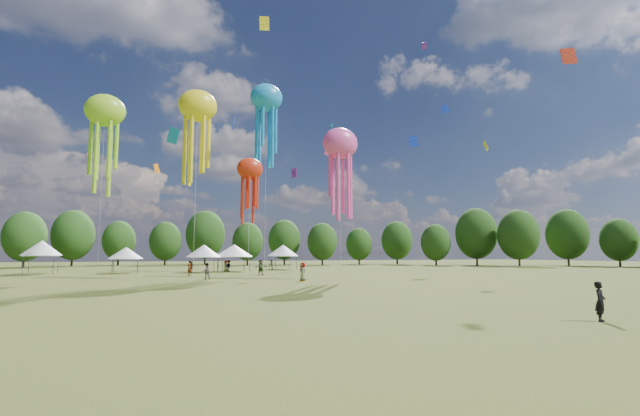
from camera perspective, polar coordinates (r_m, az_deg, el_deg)
name	(u,v)px	position (r m, az deg, el deg)	size (l,w,h in m)	color
ground	(406,322)	(18.47, 10.84, -14.01)	(300.00, 300.00, 0.00)	#384416
observer_main	(600,301)	(21.26, 32.00, -10.02)	(0.57, 0.38, 1.57)	black
spectator_near	(206,271)	(48.81, -14.20, -7.78)	(0.82, 0.64, 1.68)	gray
spectators_far	(245,267)	(61.74, -9.51, -7.39)	(15.10, 30.40, 1.90)	gray
festival_tents	(191,251)	(69.61, -16.01, -5.21)	(39.74, 11.62, 4.44)	#47474C
show_kites	(225,131)	(57.03, -11.95, 9.49)	(28.11, 23.06, 27.75)	yellow
small_kites	(212,45)	(64.52, -13.56, 19.46)	(75.28, 63.21, 45.08)	yellow
treeline	(181,230)	(78.29, -17.27, -2.71)	(201.57, 95.24, 13.43)	#38281C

